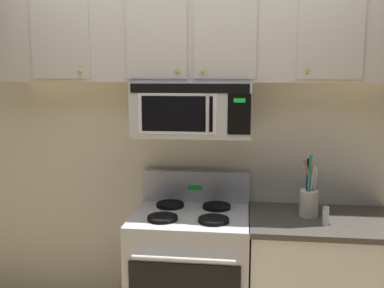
{
  "coord_description": "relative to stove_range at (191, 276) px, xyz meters",
  "views": [
    {
      "loc": [
        0.34,
        -2.31,
        1.81
      ],
      "look_at": [
        0.0,
        0.49,
        1.35
      ],
      "focal_mm": 41.03,
      "sensor_mm": 36.0,
      "label": 1
    }
  ],
  "objects": [
    {
      "name": "back_wall",
      "position": [
        0.0,
        0.37,
        0.88
      ],
      "size": [
        5.2,
        0.1,
        2.7
      ],
      "primitive_type": "cube",
      "color": "silver",
      "rests_on": "ground_plane"
    },
    {
      "name": "stove_range",
      "position": [
        0.0,
        0.0,
        0.0
      ],
      "size": [
        0.76,
        0.69,
        1.12
      ],
      "color": "#B7BABF",
      "rests_on": "ground_plane"
    },
    {
      "name": "over_range_microwave",
      "position": [
        -0.0,
        0.12,
        1.11
      ],
      "size": [
        0.76,
        0.43,
        0.35
      ],
      "color": "#B7BABF"
    },
    {
      "name": "upper_cabinets",
      "position": [
        -0.0,
        0.15,
        1.56
      ],
      "size": [
        2.5,
        0.36,
        0.55
      ],
      "color": "#BCB7AD"
    },
    {
      "name": "counter_segment",
      "position": [
        0.84,
        0.01,
        -0.02
      ],
      "size": [
        0.93,
        0.65,
        0.9
      ],
      "color": "silver",
      "rests_on": "ground_plane"
    },
    {
      "name": "utensil_crock_cream",
      "position": [
        0.76,
        0.04,
        0.54
      ],
      "size": [
        0.12,
        0.12,
        0.4
      ],
      "color": "beige",
      "rests_on": "counter_segment"
    },
    {
      "name": "salt_shaker",
      "position": [
        0.83,
        -0.12,
        0.49
      ],
      "size": [
        0.04,
        0.04,
        0.12
      ],
      "color": "white",
      "rests_on": "counter_segment"
    }
  ]
}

